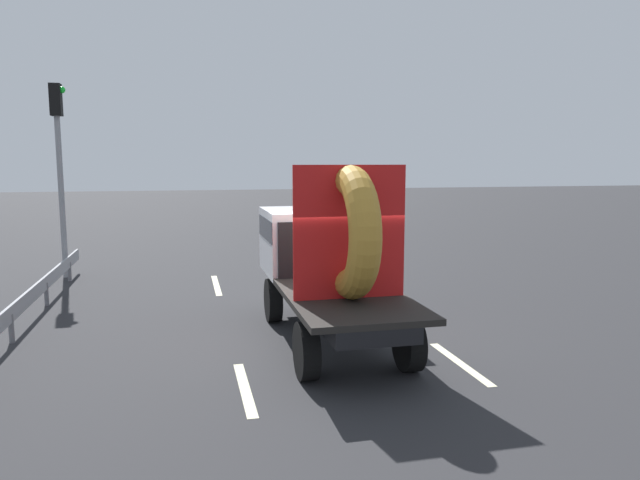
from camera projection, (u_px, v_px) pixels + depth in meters
The scene contains 9 objects.
ground_plane at pixel (336, 343), 11.05m from camera, with size 120.00×120.00×0.00m, color #28282B.
flatbed_truck at pixel (324, 253), 11.46m from camera, with size 2.02×5.52×3.34m.
distant_sedan at pixel (318, 217), 28.39m from camera, with size 1.78×4.14×1.35m.
traffic_light at pixel (59, 152), 16.78m from camera, with size 0.42×0.36×5.57m.
guardrail at pixel (30, 298), 12.39m from camera, with size 0.10×11.78×0.71m.
lane_dash_left_near at pixel (245, 388), 8.82m from camera, with size 2.16×0.16×0.01m, color beige.
lane_dash_left_far at pixel (216, 285), 16.15m from camera, with size 2.68×0.16×0.01m, color beige.
lane_dash_right_near at pixel (460, 363), 9.92m from camera, with size 2.17×0.16×0.01m, color beige.
lane_dash_right_far at pixel (341, 276), 17.40m from camera, with size 2.96×0.16×0.01m, color beige.
Camera 1 is at (-2.72, -10.34, 3.40)m, focal length 32.90 mm.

